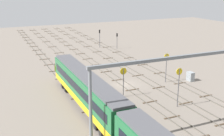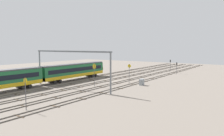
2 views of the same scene
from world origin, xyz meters
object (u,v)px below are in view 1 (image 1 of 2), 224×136
object	(u,v)px
speed_sign_mid_trackside	(179,82)
signal_light_trackside_departure	(117,39)
overhead_gantry	(186,71)
signal_light_trackside_approach	(100,36)
speed_sign_distant_end	(123,77)
speed_sign_near_foreground	(166,64)
relay_cabinet	(190,76)

from	to	relation	value
speed_sign_mid_trackside	signal_light_trackside_departure	bearing A→B (deg)	-12.22
overhead_gantry	speed_sign_mid_trackside	bearing A→B (deg)	-30.73
speed_sign_mid_trackside	signal_light_trackside_departure	world-z (taller)	speed_sign_mid_trackside
signal_light_trackside_approach	speed_sign_mid_trackside	bearing A→B (deg)	173.74
speed_sign_distant_end	signal_light_trackside_departure	distance (m)	34.26
speed_sign_near_foreground	overhead_gantry	bearing A→B (deg)	152.77
signal_light_trackside_departure	signal_light_trackside_approach	bearing A→B (deg)	48.10
speed_sign_mid_trackside	relay_cabinet	xyz separation A→B (m)	(8.37, -9.03, -2.90)
speed_sign_near_foreground	signal_light_trackside_departure	distance (m)	28.57
speed_sign_mid_trackside	speed_sign_distant_end	distance (m)	8.43
signal_light_trackside_approach	speed_sign_near_foreground	bearing A→B (deg)	-179.99
overhead_gantry	speed_sign_distant_end	distance (m)	12.48
signal_light_trackside_departure	relay_cabinet	distance (m)	29.62
speed_sign_near_foreground	signal_light_trackside_approach	xyz separation A→B (m)	(31.63, 0.01, -0.23)
overhead_gantry	speed_sign_near_foreground	size ratio (longest dim) A/B	4.64
speed_sign_distant_end	signal_light_trackside_departure	size ratio (longest dim) A/B	1.11
overhead_gantry	signal_light_trackside_approach	world-z (taller)	overhead_gantry
signal_light_trackside_approach	speed_sign_distant_end	bearing A→B (deg)	164.10
speed_sign_near_foreground	relay_cabinet	bearing A→B (deg)	-105.28
signal_light_trackside_departure	speed_sign_mid_trackside	bearing A→B (deg)	167.78
speed_sign_distant_end	signal_light_trackside_departure	world-z (taller)	speed_sign_distant_end
overhead_gantry	signal_light_trackside_departure	bearing A→B (deg)	-14.67
overhead_gantry	signal_light_trackside_departure	size ratio (longest dim) A/B	5.75
speed_sign_near_foreground	speed_sign_distant_end	size ratio (longest dim) A/B	1.12
speed_sign_near_foreground	speed_sign_mid_trackside	size ratio (longest dim) A/B	0.91
signal_light_trackside_departure	speed_sign_near_foreground	bearing A→B (deg)	172.59
speed_sign_distant_end	relay_cabinet	size ratio (longest dim) A/B	2.85
overhead_gantry	speed_sign_mid_trackside	size ratio (longest dim) A/B	4.24
overhead_gantry	speed_sign_near_foreground	world-z (taller)	overhead_gantry
speed_sign_distant_end	relay_cabinet	world-z (taller)	speed_sign_distant_end
overhead_gantry	speed_sign_distant_end	world-z (taller)	overhead_gantry
speed_sign_distant_end	signal_light_trackside_approach	xyz separation A→B (m)	(34.76, -9.90, 0.02)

